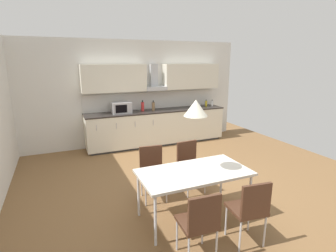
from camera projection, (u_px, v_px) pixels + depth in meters
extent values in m
cube|color=brown|center=(170.00, 188.00, 4.76)|extent=(8.09, 8.53, 0.02)
cube|color=silver|center=(127.00, 93.00, 7.00)|extent=(6.47, 0.10, 2.76)
cube|color=#333333|center=(157.00, 142.00, 7.27)|extent=(3.64, 0.59, 0.05)
cube|color=silver|center=(157.00, 127.00, 7.16)|extent=(3.80, 0.65, 0.85)
cube|color=#282321|center=(157.00, 111.00, 7.06)|extent=(3.82, 0.67, 0.03)
cube|color=silver|center=(97.00, 128.00, 6.18)|extent=(0.01, 0.01, 0.14)
cube|color=silver|center=(117.00, 126.00, 6.36)|extent=(0.01, 0.01, 0.14)
cube|color=silver|center=(135.00, 124.00, 6.54)|extent=(0.01, 0.01, 0.14)
cube|color=silver|center=(153.00, 122.00, 6.72)|extent=(0.01, 0.01, 0.14)
cube|color=silver|center=(153.00, 100.00, 7.27)|extent=(3.80, 0.02, 0.46)
cube|color=silver|center=(114.00, 78.00, 6.56)|extent=(1.62, 0.34, 0.69)
cube|color=silver|center=(191.00, 76.00, 7.39)|extent=(1.62, 0.34, 0.69)
cube|color=#B7BABF|center=(155.00, 88.00, 7.03)|extent=(0.55, 0.40, 0.10)
cube|color=#B7BABF|center=(154.00, 76.00, 7.05)|extent=(0.20, 0.16, 0.64)
cube|color=#ADADB2|center=(121.00, 108.00, 6.65)|extent=(0.48, 0.34, 0.28)
cube|color=black|center=(121.00, 109.00, 6.48)|extent=(0.29, 0.01, 0.20)
cylinder|color=brown|center=(153.00, 107.00, 6.97)|extent=(0.08, 0.08, 0.22)
cylinder|color=black|center=(153.00, 101.00, 6.94)|extent=(0.03, 0.03, 0.05)
cylinder|color=white|center=(212.00, 104.00, 7.65)|extent=(0.06, 0.06, 0.16)
cylinder|color=black|center=(212.00, 100.00, 7.63)|extent=(0.02, 0.02, 0.04)
cylinder|color=yellow|center=(206.00, 104.00, 7.64)|extent=(0.06, 0.06, 0.16)
cylinder|color=black|center=(206.00, 100.00, 7.61)|extent=(0.03, 0.03, 0.04)
cylinder|color=red|center=(143.00, 107.00, 6.93)|extent=(0.08, 0.08, 0.24)
cylinder|color=black|center=(142.00, 101.00, 6.89)|extent=(0.03, 0.03, 0.05)
cube|color=silver|center=(194.00, 172.00, 3.68)|extent=(1.55, 0.82, 0.04)
cylinder|color=silver|center=(155.00, 221.00, 3.18)|extent=(0.04, 0.04, 0.69)
cylinder|color=silver|center=(250.00, 197.00, 3.73)|extent=(0.04, 0.04, 0.69)
cylinder|color=silver|center=(138.00, 194.00, 3.80)|extent=(0.04, 0.04, 0.69)
cylinder|color=silver|center=(221.00, 178.00, 4.35)|extent=(0.04, 0.04, 0.69)
cube|color=#4C2D1E|center=(154.00, 174.00, 4.24)|extent=(0.44, 0.44, 0.04)
cube|color=#4C2D1E|center=(151.00, 157.00, 4.35)|extent=(0.38, 0.08, 0.40)
cylinder|color=silver|center=(167.00, 191.00, 4.19)|extent=(0.02, 0.02, 0.43)
cylinder|color=silver|center=(146.00, 194.00, 4.09)|extent=(0.02, 0.02, 0.43)
cylinder|color=silver|center=(161.00, 181.00, 4.50)|extent=(0.02, 0.02, 0.43)
cylinder|color=silver|center=(142.00, 184.00, 4.41)|extent=(0.02, 0.02, 0.43)
cube|color=#4C2D1E|center=(197.00, 222.00, 2.97)|extent=(0.42, 0.42, 0.04)
cube|color=#4C2D1E|center=(205.00, 214.00, 2.76)|extent=(0.38, 0.06, 0.40)
cylinder|color=silver|center=(177.00, 234.00, 3.13)|extent=(0.02, 0.02, 0.43)
cylinder|color=silver|center=(202.00, 228.00, 3.24)|extent=(0.02, 0.02, 0.43)
cylinder|color=silver|center=(216.00, 246.00, 2.93)|extent=(0.02, 0.02, 0.43)
cube|color=#4C2D1E|center=(246.00, 209.00, 3.24)|extent=(0.44, 0.44, 0.04)
cube|color=#4C2D1E|center=(256.00, 200.00, 3.02)|extent=(0.38, 0.08, 0.40)
cylinder|color=silver|center=(226.00, 220.00, 3.41)|extent=(0.02, 0.02, 0.43)
cylinder|color=silver|center=(249.00, 216.00, 3.50)|extent=(0.02, 0.02, 0.43)
cylinder|color=silver|center=(240.00, 237.00, 3.09)|extent=(0.02, 0.02, 0.43)
cylinder|color=silver|center=(265.00, 231.00, 3.19)|extent=(0.02, 0.02, 0.43)
cube|color=#4C2D1E|center=(192.00, 167.00, 4.51)|extent=(0.42, 0.42, 0.04)
cube|color=#4C2D1E|center=(187.00, 152.00, 4.61)|extent=(0.38, 0.06, 0.40)
cylinder|color=silver|center=(205.00, 182.00, 4.49)|extent=(0.02, 0.02, 0.43)
cylinder|color=silver|center=(188.00, 186.00, 4.34)|extent=(0.02, 0.02, 0.43)
cylinder|color=silver|center=(194.00, 174.00, 4.79)|extent=(0.02, 0.02, 0.43)
cylinder|color=silver|center=(178.00, 178.00, 4.64)|extent=(0.02, 0.02, 0.43)
cone|color=silver|center=(196.00, 108.00, 3.45)|extent=(0.32, 0.32, 0.22)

